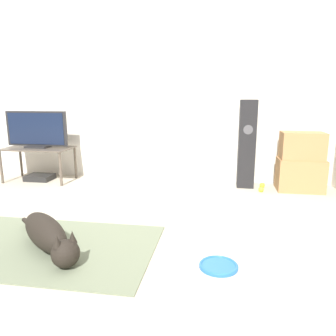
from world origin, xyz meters
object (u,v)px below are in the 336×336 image
(tennis_ball_by_boxes, at_px, (262,185))
(game_console, at_px, (40,177))
(dog, at_px, (48,235))
(cardboard_box_upper, at_px, (302,146))
(tv, at_px, (37,130))
(tennis_ball_near_speaker, at_px, (261,189))
(cardboard_box_lower, at_px, (300,175))
(tv_stand, at_px, (38,152))
(frisbee, at_px, (219,266))
(floor_speaker, at_px, (247,144))

(tennis_ball_by_boxes, relative_size, game_console, 0.18)
(dog, height_order, cardboard_box_upper, cardboard_box_upper)
(cardboard_box_upper, xyz_separation_m, tv, (-3.53, -0.06, 0.15))
(cardboard_box_upper, relative_size, tennis_ball_near_speaker, 7.75)
(cardboard_box_lower, height_order, tv_stand, tv_stand)
(dog, height_order, frisbee, dog)
(cardboard_box_upper, bearing_deg, dog, -137.67)
(cardboard_box_upper, xyz_separation_m, tennis_ball_by_boxes, (-0.44, 0.05, -0.54))
(game_console, bearing_deg, dog, -58.30)
(tv, relative_size, tennis_ball_near_speaker, 13.36)
(dog, xyz_separation_m, tennis_ball_near_speaker, (1.81, 1.92, -0.10))
(floor_speaker, bearing_deg, frisbee, -98.35)
(dog, distance_m, game_console, 2.40)
(tv_stand, xyz_separation_m, tennis_ball_by_boxes, (3.08, 0.11, -0.38))
(tv_stand, height_order, tennis_ball_near_speaker, tv_stand)
(tv_stand, distance_m, tennis_ball_near_speaker, 3.07)
(tv, height_order, game_console, tv)
(cardboard_box_lower, bearing_deg, tv_stand, -179.10)
(frisbee, xyz_separation_m, tv_stand, (-2.54, 2.06, 0.40))
(cardboard_box_upper, bearing_deg, floor_speaker, 173.93)
(cardboard_box_upper, distance_m, tennis_ball_by_boxes, 0.70)
(tv_stand, bearing_deg, tennis_ball_by_boxes, 1.99)
(cardboard_box_upper, distance_m, game_console, 3.59)
(dog, bearing_deg, cardboard_box_upper, 42.33)
(dog, xyz_separation_m, cardboard_box_upper, (2.29, 2.08, 0.44))
(frisbee, distance_m, tennis_ball_near_speaker, 2.02)
(tv_stand, height_order, tennis_ball_by_boxes, tv_stand)
(game_console, bearing_deg, cardboard_box_upper, 0.69)
(tv_stand, distance_m, game_console, 0.38)
(tv, bearing_deg, cardboard_box_upper, 0.93)
(frisbee, height_order, tv, tv)
(tennis_ball_near_speaker, height_order, game_console, game_console)
(tennis_ball_near_speaker, bearing_deg, cardboard_box_upper, 18.74)
(tennis_ball_near_speaker, bearing_deg, floor_speaker, 128.38)
(cardboard_box_lower, distance_m, tennis_ball_by_boxes, 0.48)
(frisbee, bearing_deg, tv, 140.88)
(tv_stand, distance_m, tv, 0.30)
(tv_stand, xyz_separation_m, tv, (-0.00, 0.00, 0.30))
(frisbee, bearing_deg, cardboard_box_upper, 64.98)
(cardboard_box_upper, xyz_separation_m, tennis_ball_near_speaker, (-0.48, -0.16, -0.54))
(cardboard_box_upper, height_order, floor_speaker, floor_speaker)
(floor_speaker, bearing_deg, tennis_ball_near_speaker, -51.62)
(dog, relative_size, game_console, 2.35)
(tennis_ball_by_boxes, bearing_deg, cardboard_box_lower, -6.61)
(tv, bearing_deg, cardboard_box_lower, 0.86)
(dog, height_order, game_console, dog)
(dog, distance_m, tennis_ball_by_boxes, 2.82)
(tv_stand, height_order, game_console, tv_stand)
(floor_speaker, xyz_separation_m, tv_stand, (-2.86, -0.13, -0.15))
(frisbee, distance_m, tv, 3.35)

